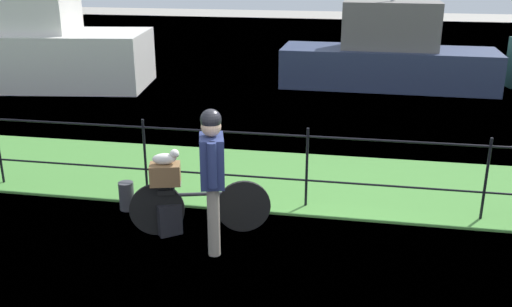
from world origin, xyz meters
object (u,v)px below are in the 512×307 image
Objects in this scene: wooden_crate at (165,174)px; moored_boat_far at (21,48)px; bicycle_main at (199,207)px; terrier_dog at (166,158)px; cyclist_person at (212,169)px; moored_boat_near at (388,57)px; backpack_on_paving at (169,219)px; mooring_bollard at (127,196)px.

wooden_crate is 9.67m from moored_boat_far.
bicycle_main is 0.73m from terrier_dog.
cyclist_person is at bearing -23.69° from wooden_crate.
terrier_dog is (0.02, 0.01, 0.20)m from wooden_crate.
moored_boat_near reaches higher than bicycle_main.
bicycle_main reaches higher than backpack_on_paving.
terrier_dog is (-0.35, -0.10, 0.64)m from bicycle_main.
terrier_dog is 0.19× the size of cyclist_person.
wooden_crate is 0.89× the size of backpack_on_paving.
bicycle_main is 0.25× the size of moored_boat_far.
mooring_bollard is at bearing 107.09° from backpack_on_paving.
bicycle_main is 0.98× the size of cyclist_person.
terrier_dog is 0.05× the size of moored_boat_far.
backpack_on_paving is at bearing 45.08° from wooden_crate.
terrier_dog is 0.81× the size of backpack_on_paving.
terrier_dog reaches higher than wooden_crate.
mooring_bollard is 0.06× the size of moored_boat_far.
moored_boat_near is 0.81× the size of moored_boat_far.
terrier_dog is at bearing -164.50° from bicycle_main.
cyclist_person reaches higher than bicycle_main.
backpack_on_paving is at bearing -107.91° from moored_boat_near.
bicycle_main is 0.40m from backpack_on_paving.
mooring_bollard is at bearing 148.59° from cyclist_person.
terrier_dog is 0.06× the size of moored_boat_near.
wooden_crate is 0.07× the size of moored_boat_near.
bicycle_main is 4.29× the size of mooring_bollard.
bicycle_main is 5.11× the size of terrier_dog.
moored_boat_far is at bearing 133.05° from bicycle_main.
terrier_dog is at bearing 155.01° from cyclist_person.
moored_boat_far is at bearing 131.04° from wooden_crate.
cyclist_person is 0.31× the size of moored_boat_near.
bicycle_main is at bearing -22.72° from backpack_on_paving.
terrier_dog is 9.68m from moored_boat_far.
bicycle_main is at bearing 15.50° from terrier_dog.
backpack_on_paving is (-0.01, 0.01, -0.79)m from terrier_dog.
mooring_bollard is (-0.80, 0.58, -0.80)m from terrier_dog.
backpack_on_paving is 1.04× the size of mooring_bollard.
moored_boat_near is at bearing 72.17° from terrier_dog.
moored_boat_far reaches higher than backpack_on_paving.
backpack_on_paving reaches higher than mooring_bollard.
backpack_on_paving is at bearing 152.85° from terrier_dog.
cyclist_person is at bearing -47.27° from moored_boat_far.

